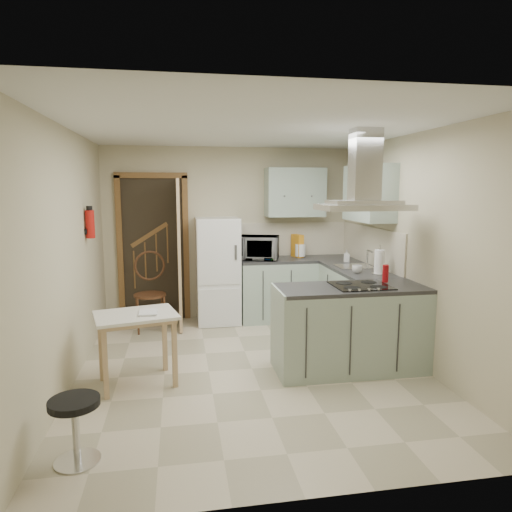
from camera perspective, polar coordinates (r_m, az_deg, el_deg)
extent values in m
plane|color=beige|center=(5.02, -0.52, -13.90)|extent=(4.20, 4.20, 0.00)
plane|color=silver|center=(4.68, -0.57, 15.70)|extent=(4.20, 4.20, 0.00)
plane|color=#C0B695|center=(6.76, -3.38, 2.85)|extent=(3.60, 0.00, 3.60)
plane|color=#C0B695|center=(4.75, -22.50, -0.17)|extent=(0.00, 4.20, 4.20)
plane|color=#C0B695|center=(5.28, 19.12, 0.81)|extent=(0.00, 4.20, 4.20)
cube|color=brown|center=(6.72, -12.70, 0.91)|extent=(1.10, 0.12, 2.10)
cube|color=white|center=(6.51, -4.80, -1.83)|extent=(0.60, 0.60, 1.50)
cube|color=#9EB2A0|center=(6.70, 2.61, -4.14)|extent=(1.08, 0.60, 0.90)
cube|color=#9EB2A0|center=(6.30, 11.44, -5.10)|extent=(0.60, 1.95, 0.90)
cube|color=beige|center=(6.93, 4.57, 2.14)|extent=(1.68, 0.02, 0.50)
cube|color=#9EB2A0|center=(6.72, 4.90, 7.92)|extent=(0.85, 0.35, 0.70)
cube|color=#9EB2A0|center=(5.93, 13.94, 7.64)|extent=(0.35, 0.90, 0.70)
cube|color=#9EB2A0|center=(4.96, 11.72, -8.83)|extent=(1.55, 0.65, 0.90)
cube|color=black|center=(4.89, 12.97, -3.61)|extent=(0.58, 0.50, 0.01)
cube|color=silver|center=(4.79, 13.30, 5.96)|extent=(0.90, 0.55, 0.10)
cube|color=silver|center=(6.05, 12.16, -1.28)|extent=(0.45, 0.40, 0.01)
cylinder|color=#B2140F|center=(5.59, -20.03, 3.75)|extent=(0.10, 0.10, 0.32)
cube|color=tan|center=(4.69, -14.65, -11.17)|extent=(0.87, 0.73, 0.71)
cube|color=#431A16|center=(6.34, -13.13, -4.77)|extent=(0.48, 0.48, 0.97)
cylinder|color=black|center=(3.64, -21.61, -19.59)|extent=(0.44, 0.44, 0.47)
imported|color=black|center=(6.52, 0.08, 1.05)|extent=(0.70, 0.57, 0.34)
cylinder|color=white|center=(6.73, 5.56, 0.74)|extent=(0.18, 0.18, 0.22)
cube|color=orange|center=(6.77, 5.19, 1.28)|extent=(0.15, 0.24, 0.33)
imported|color=#A5A5B0|center=(6.43, 11.27, 0.01)|extent=(0.10, 0.10, 0.17)
cylinder|color=white|center=(5.59, 15.17, -0.69)|extent=(0.14, 0.14, 0.30)
imported|color=white|center=(5.61, 12.51, -1.62)|extent=(0.14, 0.14, 0.09)
cylinder|color=#B60F16|center=(5.15, 15.88, -2.12)|extent=(0.08, 0.08, 0.19)
imported|color=#9C3445|center=(4.56, -14.44, -6.36)|extent=(0.18, 0.24, 0.11)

